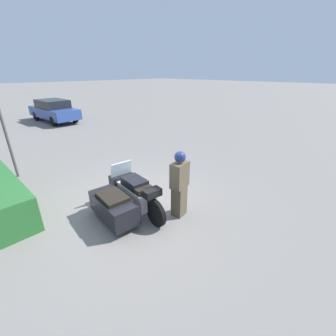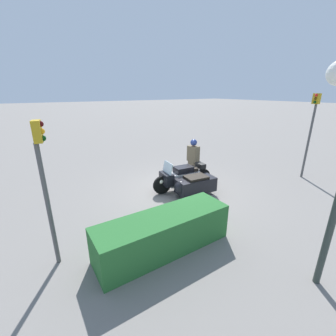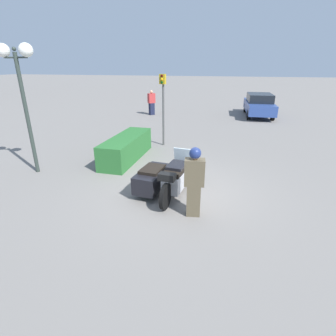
# 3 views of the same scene
# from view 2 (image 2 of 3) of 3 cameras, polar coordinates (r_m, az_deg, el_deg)

# --- Properties ---
(ground_plane) EXTENTS (160.00, 160.00, 0.00)m
(ground_plane) POSITION_cam_2_polar(r_m,az_deg,el_deg) (8.54, 2.65, -5.72)
(ground_plane) COLOR slate
(police_motorcycle) EXTENTS (2.45, 1.49, 1.17)m
(police_motorcycle) POSITION_cam_2_polar(r_m,az_deg,el_deg) (8.19, 4.93, -3.26)
(police_motorcycle) COLOR black
(police_motorcycle) RESTS_ON ground
(officer_rider) EXTENTS (0.35, 0.51, 1.72)m
(officer_rider) POSITION_cam_2_polar(r_m,az_deg,el_deg) (9.40, 6.40, 2.42)
(officer_rider) COLOR brown
(officer_rider) RESTS_ON ground
(hedge_bush_curbside) EXTENTS (3.22, 0.95, 0.89)m
(hedge_bush_curbside) POSITION_cam_2_polar(r_m,az_deg,el_deg) (5.43, -1.10, -16.08)
(hedge_bush_curbside) COLOR #28662D
(hedge_bush_curbside) RESTS_ON ground
(traffic_light_near) EXTENTS (0.22, 0.28, 3.07)m
(traffic_light_near) POSITION_cam_2_polar(r_m,az_deg,el_deg) (4.92, -28.95, -1.48)
(traffic_light_near) COLOR #4C4C4C
(traffic_light_near) RESTS_ON ground
(traffic_light_far) EXTENTS (0.23, 0.26, 3.48)m
(traffic_light_far) POSITION_cam_2_polar(r_m,az_deg,el_deg) (10.94, 32.65, 9.30)
(traffic_light_far) COLOR #4C4C4C
(traffic_light_far) RESTS_ON ground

